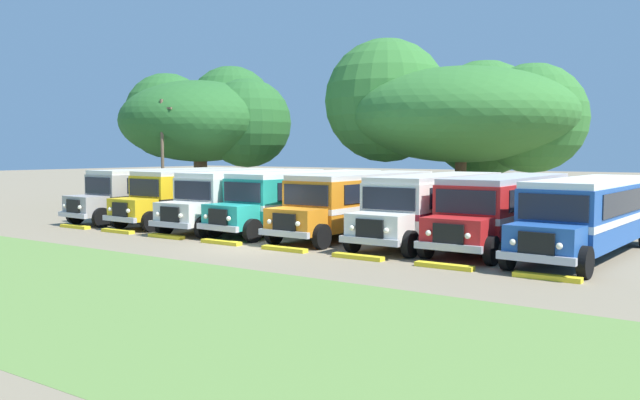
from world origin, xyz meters
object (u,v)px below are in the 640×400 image
Objects in this scene: parked_bus_slot_0 at (165,191)px; parked_bus_slot_1 at (209,193)px; parked_bus_slot_3 at (305,197)px; parked_bus_slot_5 at (436,204)px; broad_shade_tree at (459,113)px; utility_pole at (162,152)px; parked_bus_slot_7 at (591,212)px; parked_bus_slot_6 at (506,207)px; parked_bus_slot_4 at (362,200)px; secondary_tree at (209,119)px; parked_bus_slot_2 at (252,195)px.

parked_bus_slot_1 is at bearing 95.59° from parked_bus_slot_0.
parked_bus_slot_3 is 6.86m from parked_bus_slot_5.
parked_bus_slot_5 is (6.86, 0.07, 0.00)m from parked_bus_slot_3.
broad_shade_tree is (-4.88, 14.05, 4.69)m from parked_bus_slot_5.
utility_pole is at bearing -98.37° from parked_bus_slot_3.
parked_bus_slot_1 is 1.00× the size of parked_bus_slot_5.
parked_bus_slot_6 is at bearing -97.36° from parked_bus_slot_7.
utility_pole is at bearing -99.25° from parked_bus_slot_4.
secondary_tree is at bearing -162.42° from broad_shade_tree.
parked_bus_slot_1 is 9.59m from parked_bus_slot_4.
parked_bus_slot_0 and parked_bus_slot_5 have the same top height.
parked_bus_slot_1 is 1.00× the size of parked_bus_slot_3.
broad_shade_tree reaches higher than parked_bus_slot_1.
utility_pole is (-20.28, 2.89, 2.23)m from parked_bus_slot_5.
parked_bus_slot_6 is 0.99× the size of parked_bus_slot_7.
utility_pole is at bearing -98.72° from parked_bus_slot_5.
parked_bus_slot_2 and parked_bus_slot_4 have the same top height.
parked_bus_slot_4 is (6.27, 0.38, 0.00)m from parked_bus_slot_2.
parked_bus_slot_0 and parked_bus_slot_6 have the same top height.
parked_bus_slot_5 is 20.60m from utility_pole.
parked_bus_slot_2 is 0.68× the size of broad_shade_tree.
broad_shade_tree is (5.07, 14.47, 4.69)m from parked_bus_slot_2.
parked_bus_slot_7 is (10.06, -0.38, 0.00)m from parked_bus_slot_4.
secondary_tree is (-24.79, 8.48, 4.60)m from parked_bus_slot_6.
parked_bus_slot_5 is at bearing -21.71° from secondary_tree.
parked_bus_slot_4 is 14.90m from broad_shade_tree.
parked_bus_slot_5 is (9.94, 0.42, 0.00)m from parked_bus_slot_2.
utility_pole is at bearing -109.36° from parked_bus_slot_2.
parked_bus_slot_5 is at bearing -86.11° from parked_bus_slot_6.
secondary_tree reaches higher than parked_bus_slot_1.
parked_bus_slot_4 is 3.67m from parked_bus_slot_5.
secondary_tree is at bearing -112.32° from parked_bus_slot_5.
parked_bus_slot_1 is 17.12m from broad_shade_tree.
parked_bus_slot_1 is at bearing -23.19° from utility_pole.
parked_bus_slot_7 is 0.88× the size of secondary_tree.
parked_bus_slot_0 and parked_bus_slot_2 have the same top height.
parked_bus_slot_3 is 0.69× the size of broad_shade_tree.
secondary_tree is (-28.19, 9.10, 4.60)m from parked_bus_slot_7.
parked_bus_slot_2 is 16.03m from broad_shade_tree.
secondary_tree is (-14.95, 8.75, 4.60)m from parked_bus_slot_3.
parked_bus_slot_2 is 1.00× the size of parked_bus_slot_6.
parked_bus_slot_6 is at bearing 95.61° from parked_bus_slot_3.
broad_shade_tree is (-7.86, 13.84, 4.69)m from parked_bus_slot_6.
parked_bus_slot_0 is 1.01× the size of parked_bus_slot_5.
parked_bus_slot_6 is (2.98, 0.20, 0.00)m from parked_bus_slot_5.
parked_bus_slot_0 is 9.80m from parked_bus_slot_3.
parked_bus_slot_4 is 0.68× the size of broad_shade_tree.
parked_bus_slot_6 is 23.52m from utility_pole.
parked_bus_slot_2 is at bearing -79.40° from parked_bus_slot_3.
parked_bus_slot_2 and parked_bus_slot_7 have the same top height.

